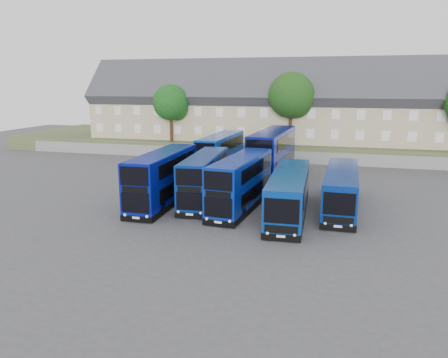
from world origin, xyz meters
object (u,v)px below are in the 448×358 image
dd_front_left (163,179)px  dd_front_mid (204,180)px  coach_east_a (289,194)px  tree_west (172,104)px  tree_mid (293,97)px

dd_front_left → dd_front_mid: bearing=22.5°
dd_front_mid → coach_east_a: (7.28, -1.84, -0.32)m
tree_west → tree_mid: 16.04m
coach_east_a → tree_west: size_ratio=1.59×
tree_west → tree_mid: (16.00, 0.50, 1.02)m
coach_east_a → tree_mid: size_ratio=1.32×
dd_front_left → tree_mid: (7.73, 23.39, 5.98)m
dd_front_left → coach_east_a: 10.43m
tree_west → dd_front_left: bearing=-70.1°
dd_front_left → dd_front_mid: size_ratio=1.07×
dd_front_mid → tree_mid: 23.30m
dd_front_left → dd_front_mid: (3.13, 1.39, -0.15)m
dd_front_left → coach_east_a: (10.41, -0.45, -0.48)m
dd_front_mid → tree_west: size_ratio=1.32×
tree_mid → coach_east_a: bearing=-83.6°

